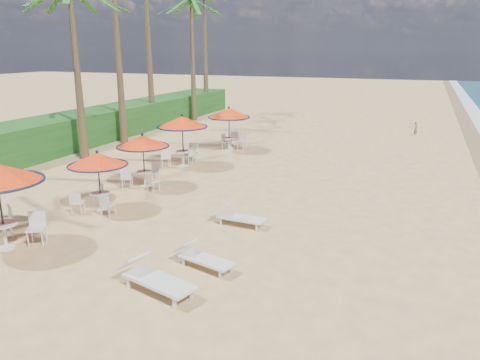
% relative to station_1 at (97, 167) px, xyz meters
% --- Properties ---
extents(ground, '(160.00, 160.00, 0.00)m').
position_rel_station_1_xyz_m(ground, '(5.02, -3.54, -1.56)').
color(ground, tan).
rests_on(ground, ground).
extents(scrub_hedge, '(3.00, 40.00, 1.80)m').
position_rel_station_1_xyz_m(scrub_hedge, '(-8.48, 7.46, -0.66)').
color(scrub_hedge, '#194716').
rests_on(scrub_hedge, ground).
extents(station_1, '(2.04, 2.04, 2.13)m').
position_rel_station_1_xyz_m(station_1, '(0.00, 0.00, 0.00)').
color(station_1, black).
rests_on(station_1, ground).
extents(station_2, '(2.11, 2.11, 2.20)m').
position_rel_station_1_xyz_m(station_2, '(-0.12, 3.03, 0.06)').
color(station_2, black).
rests_on(station_2, ground).
extents(station_3, '(2.39, 2.51, 2.49)m').
position_rel_station_1_xyz_m(station_3, '(-0.33, 6.74, 0.26)').
color(station_3, black).
rests_on(station_3, ground).
extents(station_4, '(2.31, 2.31, 2.41)m').
position_rel_station_1_xyz_m(station_4, '(0.39, 10.83, 0.21)').
color(station_4, black).
rests_on(station_4, ground).
extents(lounger_near, '(2.25, 1.24, 0.77)m').
position_rel_station_1_xyz_m(lounger_near, '(4.68, -4.18, -1.20)').
color(lounger_near, silver).
rests_on(lounger_near, ground).
extents(lounger_mid, '(1.83, 0.99, 0.63)m').
position_rel_station_1_xyz_m(lounger_mid, '(5.21, -2.67, -1.26)').
color(lounger_mid, silver).
rests_on(lounger_mid, ground).
extents(lounger_far, '(1.82, 0.69, 0.64)m').
position_rel_station_1_xyz_m(lounger_far, '(4.93, 0.44, -1.26)').
color(lounger_far, silver).
rests_on(lounger_far, ground).
extents(palm_3, '(5.00, 5.00, 8.22)m').
position_rel_station_1_xyz_m(palm_3, '(-5.72, 6.23, 5.92)').
color(palm_3, brown).
rests_on(palm_3, ground).
extents(palm_6, '(5.00, 5.00, 8.90)m').
position_rel_station_1_xyz_m(palm_6, '(-6.51, 20.14, 6.56)').
color(palm_6, brown).
rests_on(palm_6, ground).
extents(person, '(0.32, 0.39, 0.92)m').
position_rel_station_1_xyz_m(person, '(9.82, 19.35, -1.10)').
color(person, brown).
rests_on(person, ground).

